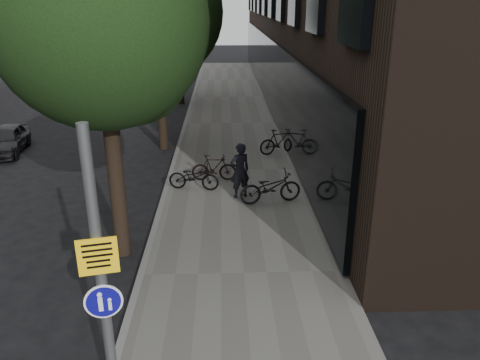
{
  "coord_description": "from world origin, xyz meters",
  "views": [
    {
      "loc": [
        -0.17,
        -5.48,
        5.7
      ],
      "look_at": [
        0.19,
        4.11,
        2.0
      ],
      "focal_mm": 35.0,
      "sensor_mm": 36.0,
      "label": 1
    }
  ],
  "objects_px": {
    "signpost": "(102,284)",
    "pedestrian": "(240,171)",
    "parked_car_near": "(6,139)",
    "parked_bike_facade_near": "(270,187)"
  },
  "relations": [
    {
      "from": "signpost",
      "to": "pedestrian",
      "type": "xyz_separation_m",
      "value": [
        2.07,
        7.86,
        -1.32
      ]
    },
    {
      "from": "pedestrian",
      "to": "parked_car_near",
      "type": "xyz_separation_m",
      "value": [
        -9.07,
        5.1,
        -0.42
      ]
    },
    {
      "from": "parked_bike_facade_near",
      "to": "signpost",
      "type": "bearing_deg",
      "value": 146.81
    },
    {
      "from": "signpost",
      "to": "pedestrian",
      "type": "height_order",
      "value": "signpost"
    },
    {
      "from": "parked_car_near",
      "to": "parked_bike_facade_near",
      "type": "bearing_deg",
      "value": -37.15
    },
    {
      "from": "signpost",
      "to": "parked_car_near",
      "type": "relative_size",
      "value": 1.33
    },
    {
      "from": "pedestrian",
      "to": "parked_car_near",
      "type": "bearing_deg",
      "value": -51.53
    },
    {
      "from": "parked_car_near",
      "to": "pedestrian",
      "type": "bearing_deg",
      "value": -37.34
    },
    {
      "from": "pedestrian",
      "to": "parked_bike_facade_near",
      "type": "distance_m",
      "value": 1.05
    },
    {
      "from": "pedestrian",
      "to": "signpost",
      "type": "bearing_deg",
      "value": 53.08
    }
  ]
}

